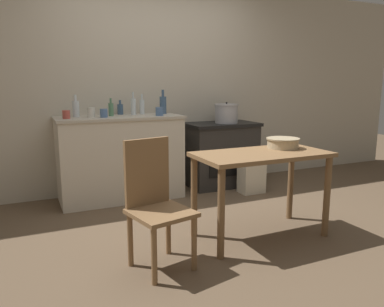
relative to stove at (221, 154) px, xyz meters
The scene contains 19 objects.
ground_plane 1.56m from the stove, 121.56° to the right, with size 14.00×14.00×0.00m, color brown.
wall_back 1.21m from the stove, 158.75° to the left, with size 8.00×0.07×2.55m.
counter_cabinet 1.33m from the stove, behind, with size 1.39×0.62×0.95m.
stove is the anchor object (origin of this frame).
work_table 1.70m from the stove, 107.27° to the right, with size 1.13×0.57×0.74m.
chair 2.29m from the stove, 130.76° to the right, with size 0.48×0.48×0.92m.
flour_sack 0.55m from the stove, 70.08° to the right, with size 0.29×0.20×0.36m, color beige.
stock_pot 0.53m from the stove, 52.58° to the right, with size 0.30×0.30×0.26m.
mixing_bowl_large 1.58m from the stove, 97.92° to the right, with size 0.29×0.29×0.09m.
bottle_far_left 1.01m from the stove, behind, with size 0.08×0.08×0.29m.
bottle_left 1.89m from the stove, behind, with size 0.07×0.07×0.24m.
bottle_mid_left 1.53m from the stove, behind, with size 0.06×0.06×0.20m.
bottle_center_left 1.40m from the stove, behind, with size 0.07×0.07×0.17m.
bottle_center 1.19m from the stove, behind, with size 0.06×0.06×0.24m.
bottle_center_right 1.30m from the stove, behind, with size 0.06×0.06×0.26m.
cup_mid_right 1.74m from the stove, behind, with size 0.08×0.08×0.10m, color silver.
cup_right 1.09m from the stove, 168.95° to the right, with size 0.09×0.09×0.10m, color #4C6B99.
cup_far_right 1.99m from the stove, behind, with size 0.08×0.08×0.09m, color #B74C42.
cup_end_right 1.63m from the stove, behind, with size 0.08×0.08×0.09m, color #4C6B99.
Camera 1 is at (-1.54, -2.90, 1.31)m, focal length 35.00 mm.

